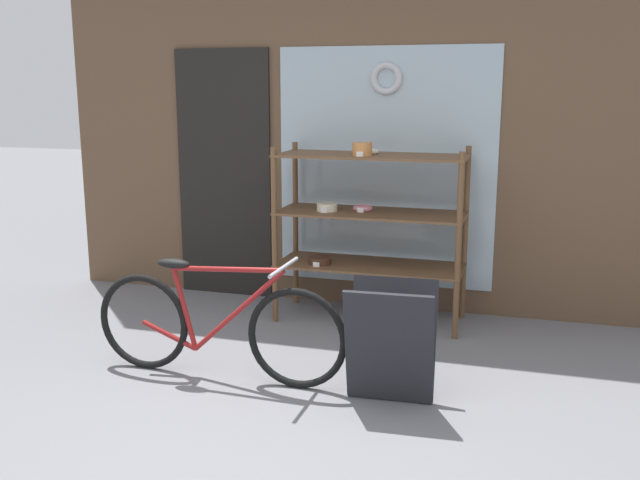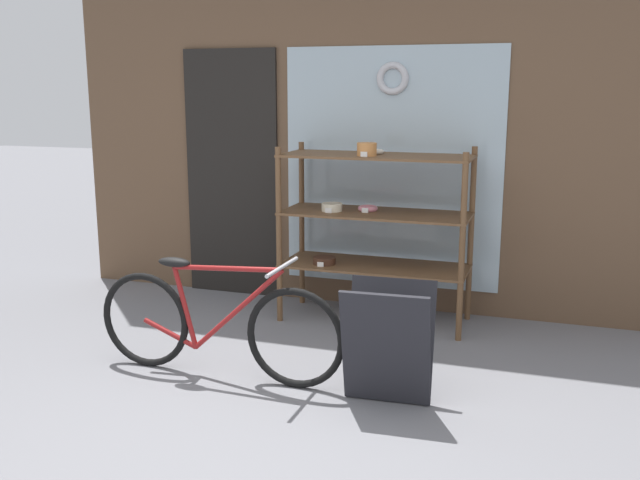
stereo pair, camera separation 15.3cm
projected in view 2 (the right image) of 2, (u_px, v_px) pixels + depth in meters
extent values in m
plane|color=slate|center=(235.00, 446.00, 3.61)|extent=(30.00, 30.00, 0.00)
cube|color=brown|center=(370.00, 77.00, 5.63)|extent=(5.23, 0.08, 3.73)
cube|color=#A3B7C1|center=(391.00, 168.00, 5.67)|extent=(1.75, 0.02, 1.90)
cube|color=black|center=(232.00, 174.00, 6.12)|extent=(0.84, 0.03, 2.10)
torus|color=#B7B7BC|center=(393.00, 78.00, 5.51)|extent=(0.26, 0.06, 0.26)
cylinder|color=brown|center=(279.00, 236.00, 5.42)|extent=(0.04, 0.04, 1.35)
cylinder|color=brown|center=(462.00, 249.00, 4.99)|extent=(0.04, 0.04, 1.35)
cylinder|color=brown|center=(302.00, 224.00, 5.89)|extent=(0.04, 0.04, 1.35)
cylinder|color=brown|center=(471.00, 235.00, 5.46)|extent=(0.04, 0.04, 1.35)
cube|color=brown|center=(375.00, 266.00, 5.49)|extent=(1.43, 0.55, 0.02)
cube|color=brown|center=(376.00, 213.00, 5.40)|extent=(1.43, 0.55, 0.02)
cube|color=brown|center=(377.00, 156.00, 5.31)|extent=(1.43, 0.55, 0.02)
cylinder|color=#422619|center=(324.00, 261.00, 5.50)|extent=(0.18, 0.18, 0.05)
cube|color=white|center=(320.00, 264.00, 5.42)|extent=(0.05, 0.00, 0.04)
torus|color=pink|center=(368.00, 208.00, 5.46)|extent=(0.15, 0.15, 0.04)
cube|color=white|center=(365.00, 210.00, 5.38)|extent=(0.05, 0.00, 0.04)
cylinder|color=beige|center=(332.00, 207.00, 5.45)|extent=(0.16, 0.16, 0.06)
cube|color=white|center=(328.00, 210.00, 5.37)|extent=(0.05, 0.00, 0.04)
cylinder|color=#C67F42|center=(367.00, 149.00, 5.22)|extent=(0.15, 0.15, 0.10)
cube|color=white|center=(364.00, 154.00, 5.15)|extent=(0.05, 0.00, 0.04)
torus|color=beige|center=(374.00, 152.00, 5.38)|extent=(0.15, 0.15, 0.03)
cube|color=white|center=(372.00, 152.00, 5.30)|extent=(0.05, 0.00, 0.04)
torus|color=black|center=(145.00, 320.00, 4.60)|extent=(0.63, 0.05, 0.63)
torus|color=black|center=(295.00, 338.00, 4.26)|extent=(0.63, 0.05, 0.63)
cylinder|color=maroon|center=(238.00, 310.00, 4.36)|extent=(0.62, 0.04, 0.58)
cylinder|color=maroon|center=(227.00, 268.00, 4.32)|extent=(0.73, 0.04, 0.07)
cylinder|color=maroon|center=(185.00, 307.00, 4.48)|extent=(0.16, 0.03, 0.52)
cylinder|color=maroon|center=(170.00, 333.00, 4.55)|extent=(0.38, 0.04, 0.17)
ellipsoid|color=black|center=(174.00, 262.00, 4.44)|extent=(0.22, 0.09, 0.06)
cylinder|color=#B2B2B7|center=(282.00, 267.00, 4.20)|extent=(0.03, 0.46, 0.02)
cube|color=#232328|center=(385.00, 349.00, 3.97)|extent=(0.51, 0.23, 0.69)
cube|color=#232328|center=(391.00, 338.00, 4.14)|extent=(0.51, 0.23, 0.69)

